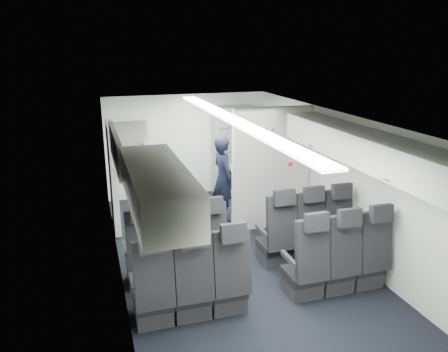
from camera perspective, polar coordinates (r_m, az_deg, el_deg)
cabin_shell at (r=6.50m, az=1.05°, el=-1.20°), size 3.41×6.01×2.16m
seat_row_front at (r=6.30m, az=2.57°, el=-8.89°), size 3.33×0.56×1.24m
seat_row_mid at (r=5.56m, az=5.80°, el=-12.72°), size 3.33×0.56×1.24m
overhead_bin_left_rear at (r=4.10m, az=-8.69°, el=-1.53°), size 0.53×1.80×0.40m
overhead_bin_left_front_open at (r=5.80m, az=-11.77°, el=2.53°), size 0.64×1.70×0.72m
overhead_bin_right_rear at (r=5.27m, az=22.93°, el=1.46°), size 0.53×1.80×0.40m
overhead_bin_right_front at (r=6.66m, az=13.34°, el=5.34°), size 0.53×1.70×0.40m
bulkhead_partition at (r=7.56m, az=6.20°, el=0.95°), size 1.40×0.15×2.13m
galley_unit at (r=9.32m, az=1.32°, el=3.30°), size 0.85×0.52×1.90m
boarding_door at (r=7.73m, az=-14.29°, el=-0.07°), size 0.12×1.27×1.86m
flight_attendant at (r=7.92m, az=-0.11°, el=-0.39°), size 0.45×0.62×1.58m
carry_on_bag at (r=5.55m, az=-11.31°, el=2.33°), size 0.40×0.32×0.22m
papers at (r=7.86m, az=1.32°, el=1.20°), size 0.18×0.09×0.13m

